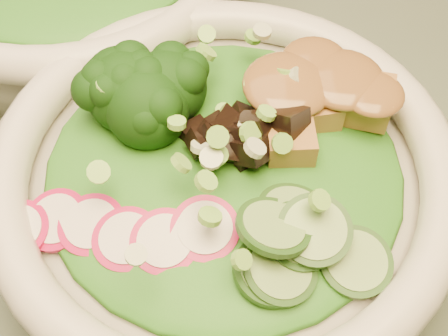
{
  "coord_description": "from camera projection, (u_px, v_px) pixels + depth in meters",
  "views": [
    {
      "loc": [
        0.09,
        -0.2,
        1.13
      ],
      "look_at": [
        0.08,
        0.03,
        0.81
      ],
      "focal_mm": 50.0,
      "sensor_mm": 36.0,
      "label": 1
    }
  ],
  "objects": [
    {
      "name": "dining_table",
      "position": [
        128.0,
        312.0,
        0.53
      ],
      "size": [
        1.2,
        0.8,
        0.75
      ],
      "color": "black",
      "rests_on": "ground"
    },
    {
      "name": "salad_bowl",
      "position": [
        224.0,
        187.0,
        0.41
      ],
      "size": [
        0.3,
        0.3,
        0.08
      ],
      "rotation": [
        0.0,
        0.0,
        -0.41
      ],
      "color": "beige",
      "rests_on": "dining_table"
    },
    {
      "name": "lettuce_bed",
      "position": [
        224.0,
        167.0,
        0.39
      ],
      "size": [
        0.23,
        0.23,
        0.03
      ],
      "primitive_type": "ellipsoid",
      "color": "#175C13",
      "rests_on": "salad_bowl"
    },
    {
      "name": "broccoli_florets",
      "position": [
        154.0,
        85.0,
        0.41
      ],
      "size": [
        0.11,
        0.11,
        0.05
      ],
      "primitive_type": null,
      "rotation": [
        0.0,
        0.0,
        -0.41
      ],
      "color": "black",
      "rests_on": "salad_bowl"
    },
    {
      "name": "radish_slices",
      "position": [
        128.0,
        231.0,
        0.36
      ],
      "size": [
        0.13,
        0.09,
        0.02
      ],
      "primitive_type": null,
      "rotation": [
        0.0,
        0.0,
        -0.41
      ],
      "color": "#B00D43",
      "rests_on": "salad_bowl"
    },
    {
      "name": "cucumber_slices",
      "position": [
        304.0,
        236.0,
        0.35
      ],
      "size": [
        0.1,
        0.1,
        0.04
      ],
      "primitive_type": null,
      "rotation": [
        0.0,
        0.0,
        -0.41
      ],
      "color": "#75A35A",
      "rests_on": "salad_bowl"
    },
    {
      "name": "mushroom_heap",
      "position": [
        241.0,
        140.0,
        0.38
      ],
      "size": [
        0.1,
        0.1,
        0.04
      ],
      "primitive_type": null,
      "rotation": [
        0.0,
        0.0,
        -0.41
      ],
      "color": "black",
      "rests_on": "salad_bowl"
    },
    {
      "name": "tofu_cubes",
      "position": [
        310.0,
        101.0,
        0.41
      ],
      "size": [
        0.12,
        0.1,
        0.04
      ],
      "primitive_type": null,
      "rotation": [
        0.0,
        0.0,
        -0.41
      ],
      "color": "#A06635",
      "rests_on": "salad_bowl"
    },
    {
      "name": "peanut_sauce",
      "position": [
        312.0,
        86.0,
        0.39
      ],
      "size": [
        0.08,
        0.06,
        0.02
      ],
      "primitive_type": "ellipsoid",
      "color": "brown",
      "rests_on": "tofu_cubes"
    },
    {
      "name": "scallion_garnish",
      "position": [
        224.0,
        140.0,
        0.37
      ],
      "size": [
        0.21,
        0.21,
        0.03
      ],
      "primitive_type": null,
      "color": "#7EC144",
      "rests_on": "salad_bowl"
    }
  ]
}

